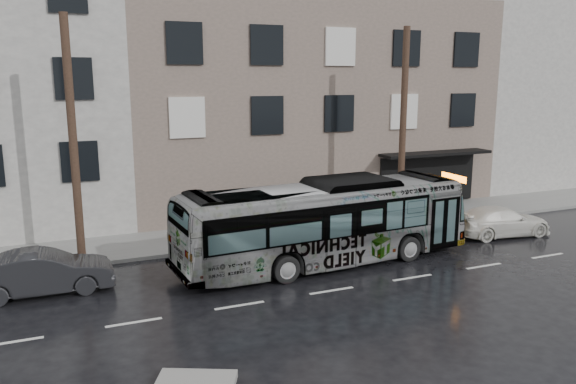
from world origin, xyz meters
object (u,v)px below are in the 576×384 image
at_px(sign_post, 420,198).
at_px(dark_sedan, 43,273).
at_px(bus, 325,223).
at_px(white_sedan, 501,221).
at_px(utility_pole_front, 403,129).
at_px(utility_pole_rear, 73,143).

bearing_deg(sign_post, dark_sedan, -171.73).
bearing_deg(bus, white_sedan, -91.09).
height_order(utility_pole_front, sign_post, utility_pole_front).
bearing_deg(sign_post, white_sedan, -49.02).
bearing_deg(sign_post, utility_pole_front, 180.00).
bearing_deg(white_sedan, dark_sedan, 95.06).
relative_size(white_sedan, dark_sedan, 1.03).
xyz_separation_m(utility_pole_front, dark_sedan, (-15.28, -2.38, -3.93)).
bearing_deg(dark_sedan, white_sedan, -90.48).
xyz_separation_m(bus, dark_sedan, (-9.80, 0.84, -0.88)).
bearing_deg(dark_sedan, bus, -94.20).
xyz_separation_m(utility_pole_rear, bus, (8.52, -3.22, -3.05)).
bearing_deg(white_sedan, bus, 99.12).
xyz_separation_m(utility_pole_rear, sign_post, (15.10, 0.00, -3.30)).
bearing_deg(white_sedan, utility_pole_front, 57.93).
bearing_deg(bus, utility_pole_front, -63.55).
bearing_deg(utility_pole_rear, sign_post, 0.00).
relative_size(sign_post, dark_sedan, 0.55).
height_order(bus, dark_sedan, bus).
bearing_deg(utility_pole_front, white_sedan, -38.30).
relative_size(utility_pole_rear, white_sedan, 1.99).
relative_size(sign_post, bus, 0.21).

